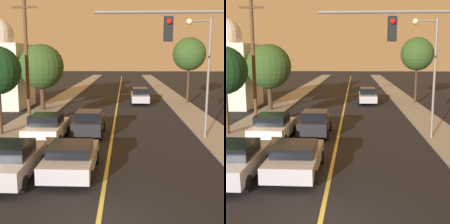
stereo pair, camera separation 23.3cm
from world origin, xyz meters
TOP-DOWN VIEW (x-y plane):
  - road_surface at (0.00, 36.00)m, footprint 10.56×80.00m
  - sidewalk_left at (-6.53, 36.00)m, footprint 2.50×80.00m
  - sidewalk_right at (6.53, 36.00)m, footprint 2.50×80.00m
  - car_near_lane_front at (-1.48, 4.46)m, footprint 2.10×4.14m
  - car_near_lane_second at (-1.48, 11.18)m, footprint 1.88×3.80m
  - car_outer_lane_front at (-3.80, 3.74)m, footprint 1.99×4.07m
  - car_outer_lane_second at (-3.80, 9.66)m, footprint 2.10×4.05m
  - car_far_oncoming at (2.38, 25.00)m, footprint 1.90×4.96m
  - traffic_signal_mast at (4.26, 3.83)m, footprint 6.12×0.42m
  - streetlamp_right at (5.30, 10.36)m, footprint 1.47×0.36m
  - utility_pole_left at (-5.88, 12.99)m, footprint 1.60×0.24m
  - tree_left_near at (-6.73, 19.86)m, footprint 4.02×4.02m
  - tree_right_near at (7.38, 24.80)m, footprint 3.39×3.39m

SIDE VIEW (x-z plane):
  - road_surface at x=0.00m, z-range 0.00..0.01m
  - sidewalk_left at x=-6.53m, z-range 0.00..0.12m
  - sidewalk_right at x=6.53m, z-range 0.00..0.12m
  - car_near_lane_front at x=-1.48m, z-range 0.03..1.38m
  - car_outer_lane_front at x=-3.80m, z-range 0.02..1.56m
  - car_near_lane_second at x=-1.48m, z-range 0.01..1.58m
  - car_outer_lane_second at x=-3.80m, z-range 0.01..1.62m
  - car_far_oncoming at x=2.38m, z-range 0.02..1.67m
  - tree_left_near at x=-6.73m, z-range 1.06..7.00m
  - streetlamp_right at x=5.30m, z-range 1.08..8.05m
  - utility_pole_left at x=-5.88m, z-range 0.28..8.90m
  - traffic_signal_mast at x=4.26m, z-range 1.37..8.04m
  - tree_right_near at x=7.38m, z-range 1.80..8.57m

